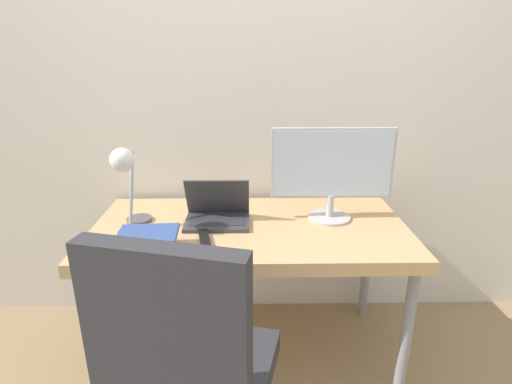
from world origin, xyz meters
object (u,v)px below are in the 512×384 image
Objects in this scene: book_stack at (145,241)px; game_controller at (139,245)px; desk_lamp at (125,173)px; office_chair at (185,366)px; laptop at (217,213)px; monitor at (332,169)px.

book_stack reaches higher than game_controller.
desk_lamp is at bearing 120.58° from book_stack.
desk_lamp is 0.33m from game_controller.
desk_lamp is at bearing 114.01° from game_controller.
office_chair is 4.04× the size of book_stack.
office_chair is 0.58m from book_stack.
book_stack is 0.04m from game_controller.
office_chair is at bearing -63.16° from game_controller.
office_chair is 7.98× the size of game_controller.
laptop is at bearing 46.44° from book_stack.
office_chair is at bearing -65.57° from book_stack.
desk_lamp is 3.00× the size of game_controller.
monitor is 0.91m from book_stack.
desk_lamp reaches higher than book_stack.
laptop reaches higher than game_controller.
game_controller is at bearing -65.99° from desk_lamp.
monitor is at bearing 4.18° from laptop.
laptop is 0.40m from book_stack.
office_chair reaches higher than laptop.
book_stack is 1.98× the size of game_controller.
laptop reaches higher than book_stack.
book_stack is at bearing 114.43° from office_chair.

